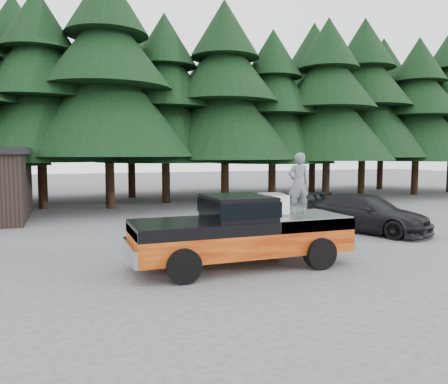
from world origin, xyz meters
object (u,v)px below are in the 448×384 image
object	(u,v)px
pickup_truck	(241,242)
air_compressor	(271,206)
man_on_bed	(298,183)
parked_car	(366,213)

from	to	relation	value
pickup_truck	air_compressor	size ratio (longest dim) A/B	7.50
air_compressor	man_on_bed	world-z (taller)	man_on_bed
pickup_truck	parked_car	bearing A→B (deg)	25.95
pickup_truck	parked_car	world-z (taller)	parked_car
pickup_truck	air_compressor	world-z (taller)	air_compressor
pickup_truck	parked_car	xyz separation A→B (m)	(6.61, 3.22, 0.05)
air_compressor	pickup_truck	bearing A→B (deg)	-174.39
air_compressor	parked_car	distance (m)	6.58
air_compressor	parked_car	xyz separation A→B (m)	(5.70, 3.16, -0.89)
air_compressor	parked_car	world-z (taller)	air_compressor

